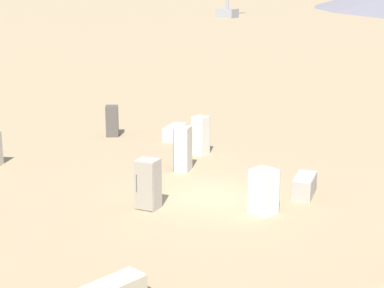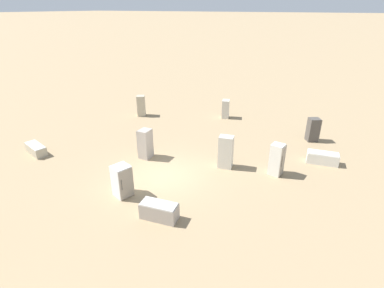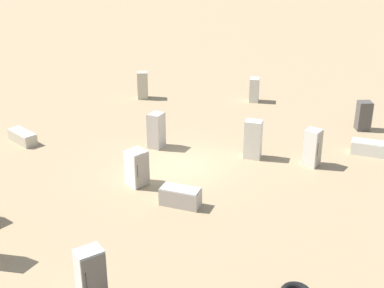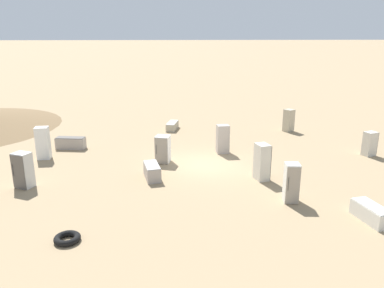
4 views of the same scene
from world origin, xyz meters
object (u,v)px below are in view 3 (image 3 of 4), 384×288
at_px(discarded_fridge_6, 180,197).
at_px(discarded_fridge_3, 137,168).
at_px(discarded_fridge_1, 143,85).
at_px(discarded_fridge_8, 370,148).
at_px(discarded_fridge_7, 23,137).
at_px(discarded_fridge_0, 156,130).
at_px(discarded_fridge_9, 91,275).
at_px(discarded_fridge_10, 254,90).
at_px(discarded_fridge_11, 253,139).
at_px(discarded_fridge_4, 364,116).
at_px(discarded_fridge_5, 313,148).

bearing_deg(discarded_fridge_6, discarded_fridge_3, 66.98).
xyz_separation_m(discarded_fridge_1, discarded_fridge_6, (-8.93, 10.38, -0.47)).
bearing_deg(discarded_fridge_8, discarded_fridge_7, 105.21).
bearing_deg(discarded_fridge_0, discarded_fridge_9, -159.47).
distance_m(discarded_fridge_6, discarded_fridge_8, 10.30).
bearing_deg(discarded_fridge_6, discarded_fridge_10, 1.67).
bearing_deg(discarded_fridge_10, discarded_fridge_7, -142.08).
bearing_deg(discarded_fridge_7, discarded_fridge_11, 125.12).
bearing_deg(discarded_fridge_6, discarded_fridge_4, -29.71).
bearing_deg(discarded_fridge_6, discarded_fridge_11, -16.31).
height_order(discarded_fridge_3, discarded_fridge_10, discarded_fridge_3).
bearing_deg(discarded_fridge_8, discarded_fridge_3, 125.98).
height_order(discarded_fridge_10, discarded_fridge_11, discarded_fridge_11).
relative_size(discarded_fridge_1, discarded_fridge_7, 0.90).
bearing_deg(discarded_fridge_5, discarded_fridge_6, -21.58).
xyz_separation_m(discarded_fridge_5, discarded_fridge_7, (13.65, 4.66, -0.59)).
height_order(discarded_fridge_0, discarded_fridge_1, discarded_fridge_0).
distance_m(discarded_fridge_7, discarded_fridge_8, 17.30).
bearing_deg(discarded_fridge_9, discarded_fridge_7, -98.24).
xyz_separation_m(discarded_fridge_8, discarded_fridge_10, (8.05, -4.53, 0.41)).
bearing_deg(discarded_fridge_3, discarded_fridge_8, 152.28).
bearing_deg(discarded_fridge_3, discarded_fridge_9, 41.35).
relative_size(discarded_fridge_3, discarded_fridge_6, 0.93).
distance_m(discarded_fridge_3, discarded_fridge_5, 8.11).
xyz_separation_m(discarded_fridge_3, discarded_fridge_7, (7.74, -0.88, -0.50)).
height_order(discarded_fridge_1, discarded_fridge_9, discarded_fridge_9).
bearing_deg(discarded_fridge_6, discarded_fridge_0, 33.00).
height_order(discarded_fridge_3, discarded_fridge_6, discarded_fridge_3).
xyz_separation_m(discarded_fridge_0, discarded_fridge_5, (-7.39, -1.78, -0.01)).
bearing_deg(discarded_fridge_9, discarded_fridge_1, -123.05).
height_order(discarded_fridge_1, discarded_fridge_7, discarded_fridge_1).
bearing_deg(discarded_fridge_7, discarded_fridge_5, 123.44).
bearing_deg(discarded_fridge_9, discarded_fridge_10, -143.66).
xyz_separation_m(discarded_fridge_9, discarded_fridge_11, (-0.10, -11.78, 0.07)).
bearing_deg(discarded_fridge_11, discarded_fridge_10, 101.09).
xyz_separation_m(discarded_fridge_0, discarded_fridge_11, (-4.68, -1.21, 0.05)).
relative_size(discarded_fridge_10, discarded_fridge_11, 0.79).
bearing_deg(discarded_fridge_9, discarded_fridge_8, -171.03).
xyz_separation_m(discarded_fridge_4, discarded_fridge_8, (-1.07, 3.11, -0.46)).
bearing_deg(discarded_fridge_3, discarded_fridge_0, -141.86).
relative_size(discarded_fridge_0, discarded_fridge_5, 1.01).
bearing_deg(discarded_fridge_7, discarded_fridge_10, 161.48).
relative_size(discarded_fridge_8, discarded_fridge_10, 1.21).
bearing_deg(discarded_fridge_7, discarded_fridge_3, 98.07).
bearing_deg(discarded_fridge_4, discarded_fridge_0, -80.92).
bearing_deg(discarded_fridge_10, discarded_fridge_11, -85.88).
xyz_separation_m(discarded_fridge_1, discarded_fridge_5, (-12.33, 4.23, 0.04)).
height_order(discarded_fridge_0, discarded_fridge_8, discarded_fridge_0).
distance_m(discarded_fridge_0, discarded_fridge_6, 5.95).
xyz_separation_m(discarded_fridge_8, discarded_fridge_11, (4.78, 3.14, 0.61)).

